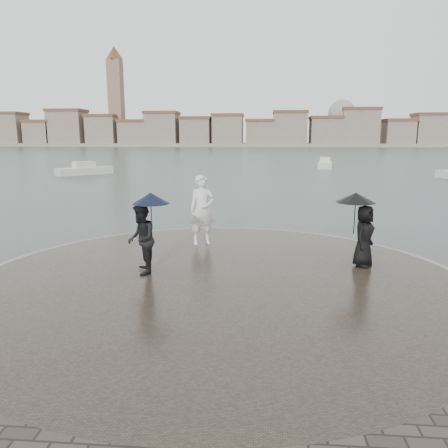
{
  "coord_description": "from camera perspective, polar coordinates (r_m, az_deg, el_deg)",
  "views": [
    {
      "loc": [
        0.99,
        -6.61,
        3.75
      ],
      "look_at": [
        0.0,
        4.8,
        1.45
      ],
      "focal_mm": 35.0,
      "sensor_mm": 36.0,
      "label": 1
    }
  ],
  "objects": [
    {
      "name": "ground",
      "position": [
        7.66,
        -3.26,
        -17.97
      ],
      "size": [
        400.0,
        400.0,
        0.0
      ],
      "primitive_type": "plane",
      "color": "#2B3835",
      "rests_on": "ground"
    },
    {
      "name": "kerb_ring",
      "position": [
        10.77,
        -0.6,
        -8.11
      ],
      "size": [
        12.5,
        12.5,
        0.32
      ],
      "primitive_type": "cylinder",
      "color": "gray",
      "rests_on": "ground"
    },
    {
      "name": "quay_tip",
      "position": [
        10.76,
        -0.6,
        -8.01
      ],
      "size": [
        11.9,
        11.9,
        0.36
      ],
      "primitive_type": "cylinder",
      "color": "#2D261E",
      "rests_on": "ground"
    },
    {
      "name": "statue",
      "position": [
        13.88,
        -2.88,
        1.86
      ],
      "size": [
        0.93,
        0.77,
        2.2
      ],
      "primitive_type": "imported",
      "rotation": [
        0.0,
        0.0,
        0.34
      ],
      "color": "white",
      "rests_on": "quay_tip"
    },
    {
      "name": "visitor_left",
      "position": [
        11.01,
        -10.53,
        -0.93
      ],
      "size": [
        1.15,
        1.07,
        2.04
      ],
      "color": "black",
      "rests_on": "quay_tip"
    },
    {
      "name": "visitor_right",
      "position": [
        12.02,
        17.52,
        -0.09
      ],
      "size": [
        1.2,
        1.1,
        1.95
      ],
      "color": "black",
      "rests_on": "quay_tip"
    },
    {
      "name": "far_skyline",
      "position": [
        167.48,
        2.51,
        11.99
      ],
      "size": [
        260.0,
        20.0,
        37.0
      ],
      "color": "gray",
      "rests_on": "ground"
    },
    {
      "name": "boats",
      "position": [
        46.59,
        8.57,
        7.09
      ],
      "size": [
        41.87,
        16.92,
        1.5
      ],
      "color": "beige",
      "rests_on": "ground"
    }
  ]
}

